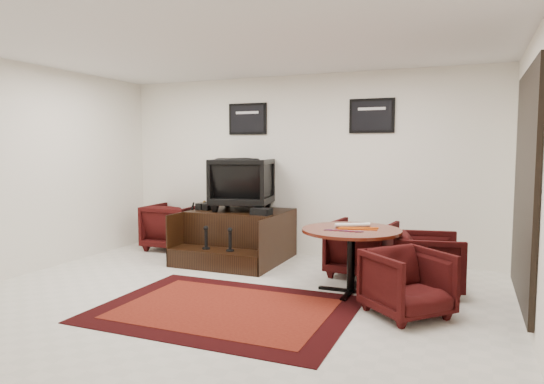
{
  "coord_description": "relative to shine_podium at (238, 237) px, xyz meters",
  "views": [
    {
      "loc": [
        2.47,
        -4.67,
        1.67
      ],
      "look_at": [
        0.18,
        0.9,
        1.13
      ],
      "focal_mm": 32.0,
      "sensor_mm": 36.0,
      "label": 1
    }
  ],
  "objects": [
    {
      "name": "table_clutter",
      "position": [
        2.01,
        -1.05,
        0.41
      ],
      "size": [
        0.57,
        0.38,
        0.01
      ],
      "color": "orange",
      "rests_on": "meeting_table"
    },
    {
      "name": "meeting_table",
      "position": [
        1.97,
        -1.04,
        0.32
      ],
      "size": [
        1.14,
        1.14,
        0.75
      ],
      "color": "#4A140A",
      "rests_on": "ground"
    },
    {
      "name": "paper_roll",
      "position": [
        1.95,
        -0.91,
        0.43
      ],
      "size": [
        0.39,
        0.25,
        0.05
      ],
      "primitive_type": "cylinder",
      "rotation": [
        0.0,
        1.57,
        0.51
      ],
      "color": "silver",
      "rests_on": "meeting_table"
    },
    {
      "name": "shoes_pair",
      "position": [
        -0.54,
        -0.03,
        0.45
      ],
      "size": [
        0.24,
        0.29,
        0.1
      ],
      "color": "black",
      "rests_on": "shine_podium"
    },
    {
      "name": "ground",
      "position": [
        0.76,
        -1.83,
        -0.34
      ],
      "size": [
        6.0,
        6.0,
        0.0
      ],
      "primitive_type": "plane",
      "color": "silver",
      "rests_on": "ground"
    },
    {
      "name": "armchair_side",
      "position": [
        -1.34,
        0.27,
        0.08
      ],
      "size": [
        0.84,
        0.79,
        0.83
      ],
      "primitive_type": "imported",
      "rotation": [
        0.0,
        0.0,
        3.19
      ],
      "color": "black",
      "rests_on": "ground"
    },
    {
      "name": "shine_chair",
      "position": [
        0.0,
        0.15,
        0.84
      ],
      "size": [
        1.0,
        0.96,
        0.88
      ],
      "primitive_type": "imported",
      "rotation": [
        0.0,
        0.0,
        3.34
      ],
      "color": "black",
      "rests_on": "shine_podium"
    },
    {
      "name": "table_chair_window",
      "position": [
        2.8,
        -0.68,
        0.04
      ],
      "size": [
        0.82,
        0.86,
        0.76
      ],
      "primitive_type": "imported",
      "rotation": [
        0.0,
        0.0,
        1.76
      ],
      "color": "black",
      "rests_on": "ground"
    },
    {
      "name": "umbrella_black",
      "position": [
        -0.84,
        -0.11,
        0.1
      ],
      "size": [
        0.33,
        0.12,
        0.88
      ],
      "primitive_type": null,
      "color": "black",
      "rests_on": "ground"
    },
    {
      "name": "umbrella_hooked",
      "position": [
        -0.86,
        0.03,
        0.08
      ],
      "size": [
        0.31,
        0.12,
        0.84
      ],
      "primitive_type": null,
      "color": "black",
      "rests_on": "ground"
    },
    {
      "name": "table_chair_back",
      "position": [
        1.93,
        -0.23,
        0.06
      ],
      "size": [
        0.87,
        0.83,
        0.81
      ],
      "primitive_type": "imported",
      "rotation": [
        0.0,
        0.0,
        3.01
      ],
      "color": "black",
      "rests_on": "ground"
    },
    {
      "name": "table_chair_corner",
      "position": [
        2.67,
        -1.61,
        0.03
      ],
      "size": [
        0.97,
        0.98,
        0.73
      ],
      "primitive_type": "imported",
      "rotation": [
        0.0,
        0.0,
        0.81
      ],
      "color": "black",
      "rests_on": "ground"
    },
    {
      "name": "polish_kit",
      "position": [
        0.5,
        -0.27,
        0.44
      ],
      "size": [
        0.29,
        0.21,
        0.09
      ],
      "primitive_type": "cube",
      "rotation": [
        0.0,
        0.0,
        -0.08
      ],
      "color": "black",
      "rests_on": "shine_podium"
    },
    {
      "name": "area_rug",
      "position": [
        0.9,
        -2.14,
        -0.33
      ],
      "size": [
        2.59,
        1.94,
        0.01
      ],
      "color": "black",
      "rests_on": "ground"
    },
    {
      "name": "room_shell",
      "position": [
        1.17,
        -1.71,
        1.44
      ],
      "size": [
        6.02,
        5.02,
        2.81
      ],
      "color": "white",
      "rests_on": "ground"
    },
    {
      "name": "shine_podium",
      "position": [
        0.0,
        0.0,
        0.0
      ],
      "size": [
        1.43,
        1.48,
        0.74
      ],
      "color": "black",
      "rests_on": "ground"
    }
  ]
}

